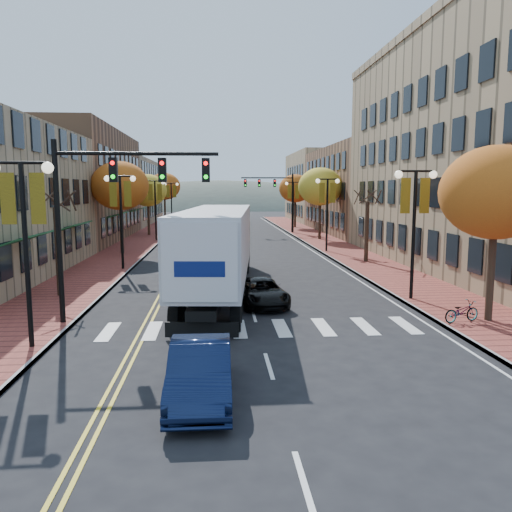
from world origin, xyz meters
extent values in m
plane|color=black|center=(0.00, 0.00, 0.00)|extent=(200.00, 200.00, 0.00)
cube|color=brown|center=(-9.00, 32.50, 0.07)|extent=(4.00, 85.00, 0.15)
cube|color=brown|center=(9.00, 32.50, 0.07)|extent=(4.00, 85.00, 0.15)
cube|color=brown|center=(-17.00, 36.00, 5.50)|extent=(12.00, 24.00, 11.00)
cube|color=#9E8966|center=(-17.00, 61.00, 4.75)|extent=(12.00, 26.00, 9.50)
cube|color=brown|center=(18.50, 42.00, 5.00)|extent=(15.00, 24.00, 10.00)
cube|color=#9E8966|center=(18.50, 64.00, 5.50)|extent=(15.00, 20.00, 11.00)
cylinder|color=#382619|center=(-9.00, 8.00, 2.25)|extent=(0.28, 0.28, 4.20)
cylinder|color=#382619|center=(-9.00, 24.00, 2.60)|extent=(0.28, 0.28, 4.90)
ellipsoid|color=#C55F17|center=(-9.00, 24.00, 5.46)|extent=(4.48, 4.48, 3.81)
cylinder|color=#382619|center=(-9.00, 40.00, 2.42)|extent=(0.28, 0.28, 4.55)
ellipsoid|color=yellow|center=(-9.00, 40.00, 5.07)|extent=(4.16, 4.16, 3.54)
cylinder|color=#382619|center=(-9.00, 58.00, 2.67)|extent=(0.28, 0.28, 5.04)
ellipsoid|color=#C55F17|center=(-9.00, 58.00, 5.62)|extent=(4.61, 4.61, 3.92)
cylinder|color=#382619|center=(9.00, 2.00, 2.42)|extent=(0.28, 0.28, 4.55)
ellipsoid|color=#C55F17|center=(9.00, 2.00, 5.07)|extent=(4.16, 4.16, 3.54)
cylinder|color=#382619|center=(9.00, 18.00, 2.25)|extent=(0.28, 0.28, 4.20)
cylinder|color=#382619|center=(9.00, 34.00, 2.60)|extent=(0.28, 0.28, 4.90)
ellipsoid|color=yellow|center=(9.00, 34.00, 5.46)|extent=(4.48, 4.48, 3.81)
cylinder|color=#382619|center=(9.00, 50.00, 2.53)|extent=(0.28, 0.28, 4.76)
ellipsoid|color=#C55F17|center=(9.00, 50.00, 5.30)|extent=(4.35, 4.35, 3.70)
cylinder|color=black|center=(-7.50, 0.00, 3.00)|extent=(0.16, 0.16, 6.00)
cylinder|color=black|center=(-7.50, 0.00, 6.00)|extent=(1.60, 0.10, 0.10)
sphere|color=#FFF2CC|center=(-6.70, 0.00, 5.85)|extent=(0.36, 0.36, 0.36)
cube|color=gold|center=(-7.95, 0.00, 4.90)|extent=(0.45, 0.03, 1.60)
cube|color=gold|center=(-7.05, 0.00, 4.90)|extent=(0.45, 0.03, 1.60)
cylinder|color=black|center=(-7.50, 16.00, 3.00)|extent=(0.16, 0.16, 6.00)
cylinder|color=black|center=(-7.50, 16.00, 6.00)|extent=(1.60, 0.10, 0.10)
sphere|color=#FFF2CC|center=(-8.30, 16.00, 5.85)|extent=(0.36, 0.36, 0.36)
sphere|color=#FFF2CC|center=(-6.70, 16.00, 5.85)|extent=(0.36, 0.36, 0.36)
cube|color=gold|center=(-7.95, 16.00, 4.90)|extent=(0.45, 0.03, 1.60)
cube|color=gold|center=(-7.05, 16.00, 4.90)|extent=(0.45, 0.03, 1.60)
cylinder|color=black|center=(-7.50, 34.00, 3.00)|extent=(0.16, 0.16, 6.00)
cylinder|color=black|center=(-7.50, 34.00, 6.00)|extent=(1.60, 0.10, 0.10)
sphere|color=#FFF2CC|center=(-8.30, 34.00, 5.85)|extent=(0.36, 0.36, 0.36)
sphere|color=#FFF2CC|center=(-6.70, 34.00, 5.85)|extent=(0.36, 0.36, 0.36)
cube|color=gold|center=(-7.95, 34.00, 4.90)|extent=(0.45, 0.03, 1.60)
cube|color=gold|center=(-7.05, 34.00, 4.90)|extent=(0.45, 0.03, 1.60)
cylinder|color=black|center=(-7.50, 52.00, 3.00)|extent=(0.16, 0.16, 6.00)
cylinder|color=black|center=(-7.50, 52.00, 6.00)|extent=(1.60, 0.10, 0.10)
sphere|color=#FFF2CC|center=(-8.30, 52.00, 5.85)|extent=(0.36, 0.36, 0.36)
sphere|color=#FFF2CC|center=(-6.70, 52.00, 5.85)|extent=(0.36, 0.36, 0.36)
cube|color=gold|center=(-7.95, 52.00, 4.90)|extent=(0.45, 0.03, 1.60)
cube|color=gold|center=(-7.05, 52.00, 4.90)|extent=(0.45, 0.03, 1.60)
cylinder|color=black|center=(7.50, 6.00, 3.00)|extent=(0.16, 0.16, 6.00)
cylinder|color=black|center=(7.50, 6.00, 6.00)|extent=(1.60, 0.10, 0.10)
sphere|color=#FFF2CC|center=(6.70, 6.00, 5.85)|extent=(0.36, 0.36, 0.36)
sphere|color=#FFF2CC|center=(8.30, 6.00, 5.85)|extent=(0.36, 0.36, 0.36)
cube|color=gold|center=(7.05, 6.00, 4.90)|extent=(0.45, 0.03, 1.60)
cube|color=gold|center=(7.95, 6.00, 4.90)|extent=(0.45, 0.03, 1.60)
cylinder|color=black|center=(7.50, 24.00, 3.00)|extent=(0.16, 0.16, 6.00)
cylinder|color=black|center=(7.50, 24.00, 6.00)|extent=(1.60, 0.10, 0.10)
sphere|color=#FFF2CC|center=(6.70, 24.00, 5.85)|extent=(0.36, 0.36, 0.36)
sphere|color=#FFF2CC|center=(8.30, 24.00, 5.85)|extent=(0.36, 0.36, 0.36)
cube|color=gold|center=(7.05, 24.00, 4.90)|extent=(0.45, 0.03, 1.60)
cube|color=gold|center=(7.95, 24.00, 4.90)|extent=(0.45, 0.03, 1.60)
cylinder|color=black|center=(7.50, 42.00, 3.00)|extent=(0.16, 0.16, 6.00)
cylinder|color=black|center=(7.50, 42.00, 6.00)|extent=(1.60, 0.10, 0.10)
sphere|color=#FFF2CC|center=(6.70, 42.00, 5.85)|extent=(0.36, 0.36, 0.36)
sphere|color=#FFF2CC|center=(8.30, 42.00, 5.85)|extent=(0.36, 0.36, 0.36)
cube|color=gold|center=(7.05, 42.00, 4.90)|extent=(0.45, 0.03, 1.60)
cube|color=gold|center=(7.95, 42.00, 4.90)|extent=(0.45, 0.03, 1.60)
cylinder|color=black|center=(-7.40, 3.00, 3.50)|extent=(0.20, 0.20, 7.00)
cylinder|color=black|center=(-4.40, 3.00, 6.50)|extent=(6.00, 0.14, 0.14)
cube|color=black|center=(-5.30, 3.00, 5.90)|extent=(0.30, 0.25, 0.90)
sphere|color=#FF0C0C|center=(-5.30, 2.86, 6.15)|extent=(0.16, 0.16, 0.16)
cube|color=black|center=(-3.50, 3.00, 5.90)|extent=(0.30, 0.25, 0.90)
sphere|color=#FF0C0C|center=(-3.50, 2.86, 6.15)|extent=(0.16, 0.16, 0.16)
cube|color=black|center=(-1.88, 3.00, 5.90)|extent=(0.30, 0.25, 0.90)
sphere|color=#FF0C0C|center=(-1.88, 2.86, 6.15)|extent=(0.16, 0.16, 0.16)
cylinder|color=black|center=(7.40, 42.00, 3.50)|extent=(0.20, 0.20, 7.00)
cylinder|color=black|center=(4.40, 42.00, 6.50)|extent=(6.00, 0.14, 0.14)
cube|color=black|center=(5.30, 42.00, 5.90)|extent=(0.30, 0.25, 0.90)
sphere|color=#FF0C0C|center=(5.30, 41.86, 6.15)|extent=(0.16, 0.16, 0.16)
cube|color=black|center=(3.50, 42.00, 5.90)|extent=(0.30, 0.25, 0.90)
sphere|color=#FF0C0C|center=(3.50, 41.86, 6.15)|extent=(0.16, 0.16, 0.16)
cube|color=black|center=(1.88, 42.00, 5.90)|extent=(0.30, 0.25, 0.90)
sphere|color=#FF0C0C|center=(1.88, 41.86, 6.15)|extent=(0.16, 0.16, 0.16)
cube|color=black|center=(-1.47, 7.30, 0.90)|extent=(2.27, 13.88, 0.37)
cube|color=silver|center=(-1.47, 7.30, 2.77)|extent=(3.97, 14.03, 2.98)
cube|color=black|center=(-0.72, 15.78, 1.76)|extent=(2.93, 3.41, 2.66)
cylinder|color=black|center=(-3.06, 1.88, 0.53)|extent=(0.46, 1.09, 1.06)
cylinder|color=black|center=(-0.84, 1.69, 0.53)|extent=(0.46, 1.09, 1.06)
cylinder|color=black|center=(-2.95, 3.16, 0.53)|extent=(0.46, 1.09, 1.06)
cylinder|color=black|center=(-0.73, 2.96, 0.53)|extent=(0.46, 1.09, 1.06)
cylinder|color=black|center=(-1.95, 14.61, 0.53)|extent=(0.46, 1.09, 1.06)
cylinder|color=black|center=(0.28, 14.41, 0.53)|extent=(0.46, 1.09, 1.06)
cylinder|color=black|center=(-1.74, 16.94, 0.53)|extent=(0.46, 1.09, 1.06)
cylinder|color=black|center=(0.49, 16.74, 0.53)|extent=(0.46, 1.09, 1.06)
imported|color=#0D1735|center=(-1.94, -4.17, 0.71)|extent=(1.52, 4.33, 1.42)
imported|color=black|center=(0.50, 5.87, 0.59)|extent=(2.41, 4.44, 1.18)
imported|color=white|center=(-2.85, 52.65, 0.70)|extent=(1.75, 4.14, 1.40)
imported|color=#B7B5BE|center=(1.75, 61.60, 0.73)|extent=(2.59, 5.24, 1.47)
imported|color=#ABABB3|center=(0.71, 72.58, 0.77)|extent=(2.23, 4.85, 1.54)
imported|color=gray|center=(7.80, 1.78, 0.56)|extent=(1.65, 0.96, 0.82)
camera|label=1|loc=(-1.51, -16.11, 5.19)|focal=35.00mm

